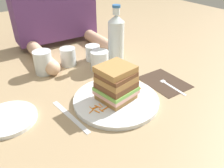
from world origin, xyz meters
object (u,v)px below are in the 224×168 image
(knife, at_px, (71,117))
(side_plate, at_px, (8,119))
(empty_tumbler_2, at_px, (43,62))
(water_bottle, at_px, (116,38))
(fork, at_px, (169,84))
(empty_tumbler_1, at_px, (93,53))
(juice_glass, at_px, (100,62))
(empty_tumbler_0, at_px, (68,57))
(sandwich, at_px, (117,83))
(main_plate, at_px, (117,100))
(napkin_dark, at_px, (164,82))

(knife, xyz_separation_m, side_plate, (-0.16, 0.09, 0.00))
(empty_tumbler_2, bearing_deg, side_plate, -129.87)
(knife, relative_size, water_bottle, 0.80)
(fork, xyz_separation_m, empty_tumbler_1, (-0.13, 0.35, 0.03))
(juice_glass, bearing_deg, empty_tumbler_0, 127.07)
(empty_tumbler_2, bearing_deg, empty_tumbler_1, -0.70)
(knife, relative_size, empty_tumbler_0, 2.55)
(empty_tumbler_2, bearing_deg, knife, -95.28)
(sandwich, relative_size, empty_tumbler_1, 1.90)
(main_plate, distance_m, side_plate, 0.35)
(main_plate, distance_m, empty_tumbler_2, 0.36)
(fork, height_order, water_bottle, water_bottle)
(fork, height_order, side_plate, side_plate)
(knife, bearing_deg, empty_tumbler_1, 51.26)
(fork, xyz_separation_m, empty_tumbler_2, (-0.36, 0.36, 0.04))
(sandwich, distance_m, juice_glass, 0.24)
(main_plate, xyz_separation_m, water_bottle, (0.18, 0.27, 0.10))
(empty_tumbler_1, bearing_deg, juice_glass, -103.55)
(knife, bearing_deg, napkin_dark, -0.93)
(main_plate, relative_size, napkin_dark, 1.62)
(empty_tumbler_0, height_order, empty_tumbler_2, empty_tumbler_2)
(main_plate, bearing_deg, juice_glass, 73.14)
(side_plate, bearing_deg, knife, -29.46)
(water_bottle, bearing_deg, juice_glass, -159.23)
(sandwich, distance_m, empty_tumbler_2, 0.36)
(fork, bearing_deg, napkin_dark, 88.78)
(napkin_dark, distance_m, empty_tumbler_2, 0.49)
(main_plate, bearing_deg, empty_tumbler_2, 112.05)
(knife, bearing_deg, juice_glass, 43.22)
(sandwich, xyz_separation_m, empty_tumbler_0, (-0.02, 0.35, -0.03))
(sandwich, bearing_deg, knife, 177.55)
(fork, distance_m, knife, 0.39)
(fork, xyz_separation_m, water_bottle, (-0.04, 0.29, 0.10))
(sandwich, relative_size, empty_tumbler_0, 1.71)
(main_plate, height_order, empty_tumbler_0, empty_tumbler_0)
(juice_glass, height_order, water_bottle, water_bottle)
(juice_glass, distance_m, empty_tumbler_2, 0.23)
(main_plate, height_order, side_plate, main_plate)
(water_bottle, height_order, empty_tumbler_0, water_bottle)
(water_bottle, height_order, empty_tumbler_2, water_bottle)
(fork, bearing_deg, juice_glass, 122.06)
(napkin_dark, relative_size, empty_tumbler_2, 1.85)
(empty_tumbler_0, distance_m, empty_tumbler_1, 0.12)
(sandwich, bearing_deg, water_bottle, 56.19)
(empty_tumbler_1, relative_size, side_plate, 0.42)
(empty_tumbler_2, bearing_deg, napkin_dark, -42.64)
(fork, distance_m, side_plate, 0.57)
(empty_tumbler_0, bearing_deg, empty_tumbler_2, -173.44)
(main_plate, xyz_separation_m, empty_tumbler_1, (0.09, 0.33, 0.03))
(empty_tumbler_1, bearing_deg, water_bottle, -34.80)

